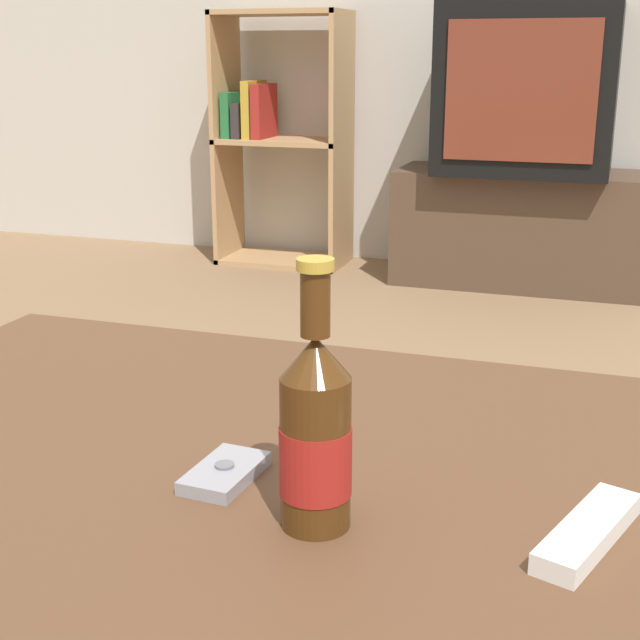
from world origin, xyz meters
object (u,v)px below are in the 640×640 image
object	(u,v)px
beer_bottle	(316,434)
tv_stand	(520,228)
cell_phone	(225,473)
bookshelf	(276,135)
television	(529,88)
remote_control	(588,532)

from	to	relation	value
beer_bottle	tv_stand	bearing A→B (deg)	92.32
cell_phone	tv_stand	bearing A→B (deg)	93.84
bookshelf	cell_phone	xyz separation A→B (m)	(1.04, -2.82, -0.07)
television	beer_bottle	bearing A→B (deg)	-87.67
tv_stand	cell_phone	distance (m)	2.77
bookshelf	cell_phone	bearing A→B (deg)	-69.78
tv_stand	cell_phone	size ratio (longest dim) A/B	9.25
cell_phone	beer_bottle	bearing A→B (deg)	-21.66
tv_stand	cell_phone	world-z (taller)	cell_phone
television	beer_bottle	size ratio (longest dim) A/B	2.54
tv_stand	beer_bottle	world-z (taller)	beer_bottle
tv_stand	bookshelf	distance (m)	1.09
tv_stand	television	xyz separation A→B (m)	(0.00, -0.00, 0.53)
tv_stand	cell_phone	xyz separation A→B (m)	(-0.00, -2.76, 0.25)
bookshelf	remote_control	bearing A→B (deg)	-63.80
beer_bottle	cell_phone	xyz separation A→B (m)	(-0.12, 0.06, -0.08)
television	cell_phone	world-z (taller)	television
television	beer_bottle	xyz separation A→B (m)	(0.11, -2.81, -0.19)
beer_bottle	remote_control	world-z (taller)	beer_bottle
television	remote_control	world-z (taller)	television
tv_stand	cell_phone	bearing A→B (deg)	-90.03
bookshelf	beer_bottle	world-z (taller)	bookshelf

